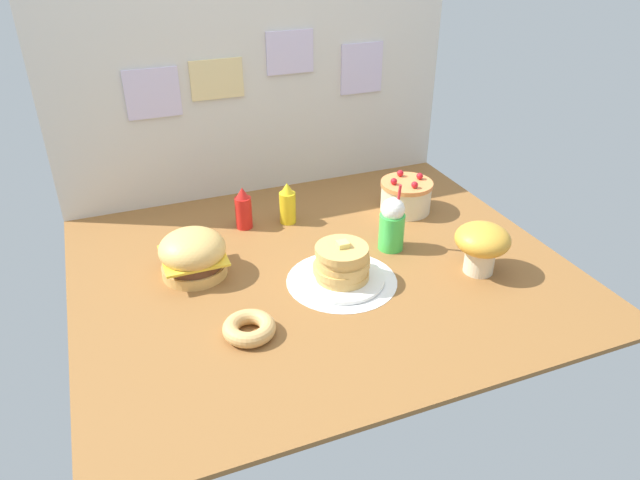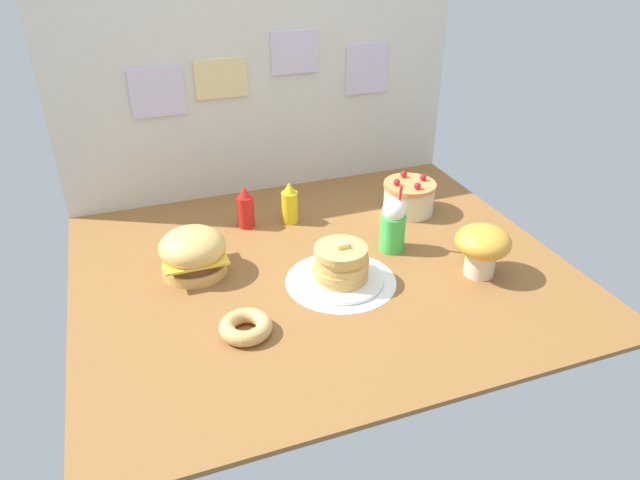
{
  "view_description": "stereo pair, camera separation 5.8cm",
  "coord_description": "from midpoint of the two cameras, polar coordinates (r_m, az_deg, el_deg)",
  "views": [
    {
      "loc": [
        -0.77,
        -1.92,
        1.32
      ],
      "look_at": [
        0.01,
        0.03,
        0.11
      ],
      "focal_mm": 32.77,
      "sensor_mm": 36.0,
      "label": 1
    },
    {
      "loc": [
        -0.71,
        -1.94,
        1.32
      ],
      "look_at": [
        0.01,
        0.03,
        0.11
      ],
      "focal_mm": 32.77,
      "sensor_mm": 36.0,
      "label": 2
    }
  ],
  "objects": [
    {
      "name": "mushroom_stool",
      "position": [
        2.44,
        14.88,
        -0.35
      ],
      "size": [
        0.22,
        0.22,
        0.21
      ],
      "color": "beige",
      "rests_on": "ground_plane"
    },
    {
      "name": "donut_pink_glaze",
      "position": [
        2.09,
        -7.73,
        -8.49
      ],
      "size": [
        0.19,
        0.19,
        0.06
      ],
      "color": "tan",
      "rests_on": "ground_plane"
    },
    {
      "name": "cream_soda_cup",
      "position": [
        2.55,
        6.39,
        1.55
      ],
      "size": [
        0.11,
        0.11,
        0.31
      ],
      "color": "green",
      "rests_on": "ground_plane"
    },
    {
      "name": "ground_plane",
      "position": [
        2.46,
        -0.56,
        -2.82
      ],
      "size": [
        2.0,
        1.7,
        0.02
      ],
      "primitive_type": "cube",
      "color": "brown"
    },
    {
      "name": "ketchup_bottle",
      "position": [
        2.74,
        -8.1,
        3.0
      ],
      "size": [
        0.08,
        0.08,
        0.2
      ],
      "color": "red",
      "rests_on": "ground_plane"
    },
    {
      "name": "mustard_bottle",
      "position": [
        2.76,
        -3.8,
        3.5
      ],
      "size": [
        0.08,
        0.08,
        0.2
      ],
      "color": "yellow",
      "rests_on": "ground_plane"
    },
    {
      "name": "layer_cake",
      "position": [
        2.9,
        7.81,
        4.29
      ],
      "size": [
        0.25,
        0.25,
        0.19
      ],
      "color": "beige",
      "rests_on": "ground_plane"
    },
    {
      "name": "doily_mat",
      "position": [
        2.37,
        1.43,
        -3.97
      ],
      "size": [
        0.45,
        0.45,
        0.0
      ],
      "primitive_type": "cylinder",
      "color": "white",
      "rests_on": "ground_plane"
    },
    {
      "name": "back_wall",
      "position": [
        2.99,
        -6.64,
        13.93
      ],
      "size": [
        2.0,
        0.04,
        1.01
      ],
      "color": "beige",
      "rests_on": "ground_plane"
    },
    {
      "name": "pancake_stack",
      "position": [
        2.33,
        1.44,
        -2.51
      ],
      "size": [
        0.35,
        0.35,
        0.18
      ],
      "color": "white",
      "rests_on": "doily_mat"
    },
    {
      "name": "burger",
      "position": [
        2.42,
        -12.98,
        -1.38
      ],
      "size": [
        0.27,
        0.27,
        0.2
      ],
      "color": "#DBA859",
      "rests_on": "ground_plane"
    }
  ]
}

